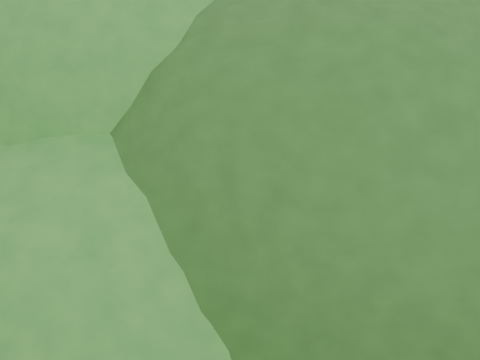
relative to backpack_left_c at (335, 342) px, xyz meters
name	(u,v)px	position (x,y,z in m)	size (l,w,h in m)	color
ground	(290,260)	(0.79, 3.11, -0.52)	(120.00, 120.00, 0.00)	#322519
sand_beach	(146,91)	(0.79, 19.11, -0.51)	(40.00, 22.00, 0.02)	tan
boardwalk	(272,237)	(0.79, 4.11, -0.46)	(2.00, 12.00, 0.12)	slate
backpack_left_c	(335,342)	(0.00, 0.00, 0.00)	(0.43, 0.31, 0.80)	navy
backpack_left_d	(303,304)	(0.06, 1.24, -0.15)	(0.33, 0.24, 0.50)	navy
backpack_right_b	(434,358)	(1.45, -0.96, -0.07)	(0.36, 0.25, 0.65)	navy
backpack_right_c	(413,339)	(1.45, -0.43, -0.11)	(0.34, 0.24, 0.58)	navy
backpack_right_d	(393,313)	(1.58, 0.27, -0.12)	(0.37, 0.27, 0.57)	#2F391A
duffel_right_khaki	(359,288)	(1.47, 1.26, -0.20)	(0.39, 0.59, 0.39)	olive
duffel_right_black	(352,282)	(1.42, 1.44, -0.17)	(0.45, 0.72, 0.45)	black
suitcase_on_boardwalk	(324,314)	(0.25, 0.77, -0.08)	(0.42, 0.23, 0.65)	black
lone_suitcase_on_sand	(202,133)	(1.26, 11.28, -0.17)	(0.42, 0.24, 0.67)	black
hat_brown	(353,345)	(0.03, -0.47, 0.36)	(0.36, 0.36, 0.11)	#51351E
hat_white	(341,324)	(0.04, -0.06, 0.47)	(0.39, 0.39, 0.13)	silver
kayak	(92,127)	(-2.58, 14.13, -0.35)	(0.66, 3.04, 0.30)	#B8340F
sun_lounger	(263,115)	(4.44, 12.36, -0.20)	(0.60, 1.88, 0.60)	silver
tree_right_c	(387,62)	(4.38, 4.83, 3.68)	(4.85, 4.85, 8.40)	black
tree_right_d	(386,9)	(5.90, 6.96, 4.70)	(5.69, 5.69, 10.44)	black
tree_right_e	(309,33)	(5.09, 10.06, 3.57)	(4.54, 4.54, 8.17)	black
tree_left_a	(220,293)	(-2.77, -1.54, 3.30)	(4.58, 4.58, 7.63)	black
tree_left_b	(85,119)	(-3.52, 3.21, 3.73)	(4.72, 4.72, 8.49)	black
tree_left_c	(98,115)	(-3.06, 5.55, 3.01)	(4.05, 4.05, 7.05)	black
tree_back_b	(183,0)	(3.08, 19.08, 3.90)	(4.95, 4.95, 8.84)	black
tree_back_c	(235,2)	(5.78, 18.71, 3.73)	(4.72, 4.72, 8.49)	black
tree_back_d	(15,19)	(-4.73, 17.19, 3.67)	(5.03, 5.03, 8.38)	black
palm_right_a	(299,47)	(3.80, 8.51, 3.47)	(4.68, 4.68, 7.98)	#1C4513
palm_right_b	(275,21)	(5.98, 14.56, 3.35)	(4.00, 4.00, 7.73)	#1C4513
palm_right_c	(202,39)	(2.85, 15.59, 2.59)	(3.90, 3.90, 6.21)	#1C4513
palm_left_a	(58,60)	(-3.57, 10.14, 3.35)	(4.87, 4.87, 7.74)	#1C4513
rock_left_b	(197,337)	(-2.18, 1.49, -0.41)	(0.39, 0.35, 0.22)	#4C473F
rock_left_c	(204,254)	(-1.16, 3.99, -0.40)	(0.45, 0.41, 0.25)	#4C473F
rock_left_d	(166,221)	(-1.62, 5.92, -0.44)	(0.31, 0.28, 0.17)	#4C473F
rock_right_a	(456,337)	(2.54, -0.50, -0.42)	(0.36, 0.32, 0.20)	#4C473F
rock_right_b	(399,253)	(3.31, 2.13, -0.38)	(0.52, 0.46, 0.28)	#4C473F
rock_right_c	(325,215)	(2.64, 4.46, -0.43)	(0.34, 0.31, 0.19)	#4C473F
rock_right_d	(318,169)	(3.98, 7.05, -0.37)	(0.55, 0.49, 0.30)	#4C473F
shrub_left_b	(194,249)	(-1.43, 3.90, -0.09)	(0.95, 0.95, 0.86)	#184A16
shrub_left_c	(140,188)	(-1.99, 7.48, -0.05)	(1.04, 1.04, 0.93)	#184A16
shrub_right_a	(428,278)	(2.93, 0.80, -0.05)	(1.04, 1.04, 0.93)	#184A16
shrub_right_b	(339,191)	(3.34, 4.89, 0.01)	(1.17, 1.17, 1.05)	#184A16
shrub_right_c	(278,151)	(3.16, 8.45, -0.12)	(0.89, 0.89, 0.80)	#184A16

